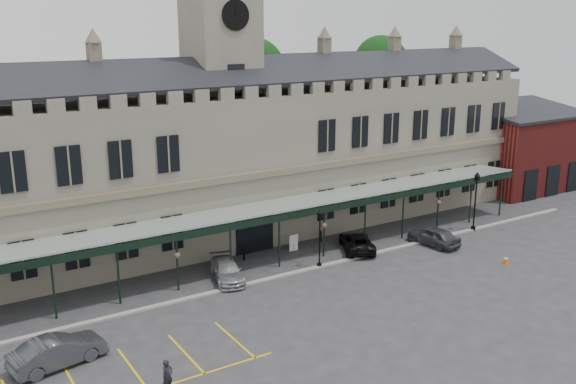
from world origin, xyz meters
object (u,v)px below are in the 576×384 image
lamp_post_mid (320,233)px  sign_board (294,243)px  car_right_a (434,236)px  person_a (167,376)px  car_van (357,242)px  lamp_post_right (476,196)px  clock_tower (222,78)px  car_left_b (58,351)px  station_building (224,160)px  traffic_cone (506,260)px  car_taxi (227,271)px

lamp_post_mid → sign_board: lamp_post_mid is taller
car_right_a → person_a: size_ratio=2.62×
car_van → car_right_a: (6.00, -2.35, 0.08)m
car_van → car_right_a: bearing=-174.4°
lamp_post_right → car_right_a: 6.14m
car_right_a → clock_tower: bearing=-49.7°
car_left_b → person_a: person_a is taller
clock_tower → lamp_post_right: size_ratio=4.77×
person_a → lamp_post_mid: bearing=11.6°
lamp_post_right → car_van: bearing=172.9°
station_building → car_right_a: (13.00, -11.34, -5.70)m
lamp_post_mid → car_right_a: bearing=-5.3°
sign_board → station_building: bearing=113.7°
car_van → sign_board: bearing=-3.8°
sign_board → car_right_a: car_right_a is taller
lamp_post_right → traffic_cone: 8.35m
person_a → clock_tower: bearing=36.8°
lamp_post_mid → sign_board: size_ratio=3.40×
sign_board → car_right_a: (10.30, -4.91, 0.12)m
station_building → lamp_post_mid: 11.31m
station_building → clock_tower: size_ratio=2.42×
station_building → car_left_b: (-17.17, -14.47, -5.64)m
lamp_post_right → traffic_cone: lamp_post_right is taller
car_left_b → car_van: bearing=-88.0°
clock_tower → car_right_a: (13.00, -11.43, -12.35)m
sign_board → car_taxi: 7.52m
car_left_b → person_a: size_ratio=2.93×
car_van → car_left_b: bearing=39.7°
sign_board → traffic_cone: bearing=-41.3°
clock_tower → station_building: bearing=-90.0°
station_building → car_left_b: station_building is taller
lamp_post_right → traffic_cone: size_ratio=7.90×
car_taxi → person_a: size_ratio=2.74×
sign_board → person_a: size_ratio=0.77×
car_left_b → car_van: car_left_b is taller
clock_tower → car_taxi: 15.95m
station_building → car_van: bearing=-52.1°
lamp_post_mid → station_building: bearing=103.3°
car_taxi → car_van: 11.42m
clock_tower → car_left_b: size_ratio=4.96×
traffic_cone → sign_board: 16.13m
lamp_post_right → person_a: bearing=-163.5°
car_van → car_taxi: bearing=26.4°
clock_tower → traffic_cone: size_ratio=37.72×
lamp_post_mid → person_a: 18.38m
sign_board → car_left_b: car_left_b is taller
station_building → sign_board: 9.09m
lamp_post_right → sign_board: bearing=165.9°
station_building → lamp_post_right: (18.62, -10.44, -3.39)m
lamp_post_right → car_left_b: 36.08m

